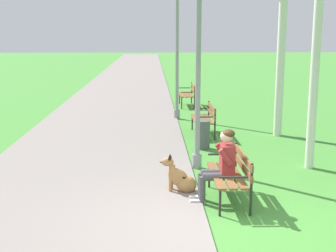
{
  "coord_description": "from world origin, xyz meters",
  "views": [
    {
      "loc": [
        -0.96,
        -6.38,
        2.82
      ],
      "look_at": [
        -0.62,
        3.15,
        0.9
      ],
      "focal_mm": 49.97,
      "sensor_mm": 36.0,
      "label": 1
    }
  ],
  "objects_px": {
    "person_seated_on_near_bench": "(221,163)",
    "lamp_post_near": "(198,59)",
    "lamp_post_mid": "(177,46)",
    "dog_shepherd": "(181,179)",
    "park_bench_mid": "(205,117)",
    "park_bench_near": "(232,171)",
    "park_bench_far": "(188,93)",
    "litter_bin": "(203,135)"
  },
  "relations": [
    {
      "from": "dog_shepherd",
      "to": "litter_bin",
      "type": "relative_size",
      "value": 1.18
    },
    {
      "from": "park_bench_far",
      "to": "dog_shepherd",
      "type": "height_order",
      "value": "park_bench_far"
    },
    {
      "from": "park_bench_near",
      "to": "litter_bin",
      "type": "relative_size",
      "value": 2.14
    },
    {
      "from": "park_bench_far",
      "to": "litter_bin",
      "type": "height_order",
      "value": "park_bench_far"
    },
    {
      "from": "lamp_post_mid",
      "to": "person_seated_on_near_bench",
      "type": "bearing_deg",
      "value": -87.67
    },
    {
      "from": "park_bench_mid",
      "to": "dog_shepherd",
      "type": "distance_m",
      "value": 4.89
    },
    {
      "from": "park_bench_far",
      "to": "litter_bin",
      "type": "relative_size",
      "value": 2.14
    },
    {
      "from": "lamp_post_near",
      "to": "litter_bin",
      "type": "bearing_deg",
      "value": 79.9
    },
    {
      "from": "lamp_post_mid",
      "to": "park_bench_mid",
      "type": "bearing_deg",
      "value": -75.24
    },
    {
      "from": "person_seated_on_near_bench",
      "to": "lamp_post_mid",
      "type": "xyz_separation_m",
      "value": [
        -0.31,
        7.72,
        1.7
      ]
    },
    {
      "from": "park_bench_far",
      "to": "dog_shepherd",
      "type": "distance_m",
      "value": 9.99
    },
    {
      "from": "lamp_post_mid",
      "to": "dog_shepherd",
      "type": "bearing_deg",
      "value": -92.54
    },
    {
      "from": "park_bench_far",
      "to": "person_seated_on_near_bench",
      "type": "distance_m",
      "value": 10.41
    },
    {
      "from": "person_seated_on_near_bench",
      "to": "park_bench_near",
      "type": "bearing_deg",
      "value": 13.32
    },
    {
      "from": "park_bench_far",
      "to": "lamp_post_near",
      "type": "bearing_deg",
      "value": -93.19
    },
    {
      "from": "park_bench_near",
      "to": "litter_bin",
      "type": "bearing_deg",
      "value": 91.69
    },
    {
      "from": "person_seated_on_near_bench",
      "to": "lamp_post_near",
      "type": "height_order",
      "value": "lamp_post_near"
    },
    {
      "from": "park_bench_near",
      "to": "dog_shepherd",
      "type": "distance_m",
      "value": 0.97
    },
    {
      "from": "park_bench_mid",
      "to": "person_seated_on_near_bench",
      "type": "bearing_deg",
      "value": -93.71
    },
    {
      "from": "park_bench_near",
      "to": "dog_shepherd",
      "type": "relative_size",
      "value": 1.82
    },
    {
      "from": "park_bench_far",
      "to": "lamp_post_near",
      "type": "relative_size",
      "value": 0.34
    },
    {
      "from": "person_seated_on_near_bench",
      "to": "park_bench_mid",
      "type": "bearing_deg",
      "value": 86.29
    },
    {
      "from": "park_bench_far",
      "to": "dog_shepherd",
      "type": "bearing_deg",
      "value": -95.22
    },
    {
      "from": "park_bench_far",
      "to": "lamp_post_near",
      "type": "height_order",
      "value": "lamp_post_near"
    },
    {
      "from": "dog_shepherd",
      "to": "lamp_post_near",
      "type": "xyz_separation_m",
      "value": [
        0.44,
        1.55,
        2.02
      ]
    },
    {
      "from": "litter_bin",
      "to": "dog_shepherd",
      "type": "bearing_deg",
      "value": -102.91
    },
    {
      "from": "park_bench_far",
      "to": "dog_shepherd",
      "type": "xyz_separation_m",
      "value": [
        -0.91,
        -9.94,
        -0.25
      ]
    },
    {
      "from": "person_seated_on_near_bench",
      "to": "dog_shepherd",
      "type": "height_order",
      "value": "person_seated_on_near_bench"
    },
    {
      "from": "lamp_post_near",
      "to": "lamp_post_mid",
      "type": "bearing_deg",
      "value": 91.19
    },
    {
      "from": "park_bench_mid",
      "to": "dog_shepherd",
      "type": "xyz_separation_m",
      "value": [
        -0.98,
        -4.78,
        -0.25
      ]
    },
    {
      "from": "person_seated_on_near_bench",
      "to": "dog_shepherd",
      "type": "relative_size",
      "value": 1.51
    },
    {
      "from": "park_bench_near",
      "to": "park_bench_far",
      "type": "xyz_separation_m",
      "value": [
        0.06,
        10.35,
        0.0
      ]
    },
    {
      "from": "park_bench_far",
      "to": "lamp_post_mid",
      "type": "bearing_deg",
      "value": -102.35
    },
    {
      "from": "park_bench_mid",
      "to": "lamp_post_near",
      "type": "xyz_separation_m",
      "value": [
        -0.54,
        -3.23,
        1.77
      ]
    },
    {
      "from": "person_seated_on_near_bench",
      "to": "lamp_post_mid",
      "type": "height_order",
      "value": "lamp_post_mid"
    },
    {
      "from": "lamp_post_near",
      "to": "litter_bin",
      "type": "relative_size",
      "value": 6.3
    },
    {
      "from": "lamp_post_near",
      "to": "lamp_post_mid",
      "type": "xyz_separation_m",
      "value": [
        -0.12,
        5.72,
        0.1
      ]
    },
    {
      "from": "person_seated_on_near_bench",
      "to": "lamp_post_near",
      "type": "distance_m",
      "value": 2.57
    },
    {
      "from": "lamp_post_near",
      "to": "park_bench_near",
      "type": "bearing_deg",
      "value": -78.34
    },
    {
      "from": "park_bench_far",
      "to": "park_bench_near",
      "type": "bearing_deg",
      "value": -90.35
    },
    {
      "from": "park_bench_near",
      "to": "park_bench_mid",
      "type": "xyz_separation_m",
      "value": [
        0.13,
        5.19,
        0.0
      ]
    },
    {
      "from": "park_bench_near",
      "to": "dog_shepherd",
      "type": "xyz_separation_m",
      "value": [
        -0.84,
        0.41,
        -0.25
      ]
    }
  ]
}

